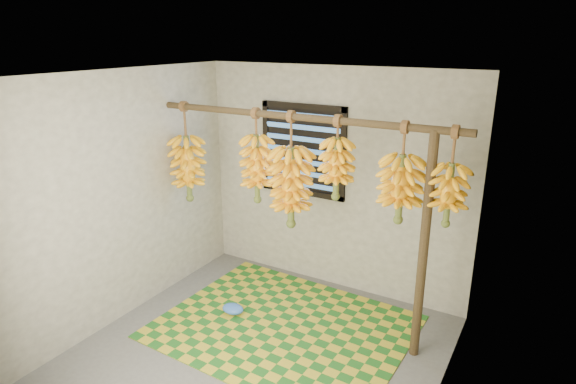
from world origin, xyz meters
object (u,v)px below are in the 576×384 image
Objects in this scene: plastic_bag at (233,309)px; banana_bunch_f at (449,195)px; support_post at (423,250)px; banana_bunch_b at (257,169)px; banana_bunch_e at (400,189)px; woven_mat at (283,326)px; banana_bunch_d at (336,169)px; banana_bunch_a at (188,168)px; banana_bunch_c at (291,187)px.

banana_bunch_f is at bearing 8.58° from plastic_bag.
banana_bunch_b is at bearing 180.00° from support_post.
plastic_bag is (-1.76, -0.29, -0.94)m from support_post.
banana_bunch_f is (0.38, 0.00, 0.01)m from banana_bunch_e.
banana_bunch_e reaches higher than plastic_bag.
woven_mat is 1.79m from banana_bunch_e.
banana_bunch_d is (0.96, 0.29, 1.53)m from plastic_bag.
plastic_bag is 0.27× the size of banana_bunch_e.
plastic_bag is at bearing -163.25° from banana_bunch_d.
banana_bunch_f is (0.15, 0.00, 0.50)m from support_post.
banana_bunch_a is (-0.73, 0.29, 1.30)m from plastic_bag.
banana_bunch_c is 1.03m from banana_bunch_e.
banana_bunch_c is at bearing -0.00° from banana_bunch_a.
banana_bunch_c is at bearing 180.00° from banana_bunch_e.
woven_mat is 0.56m from plastic_bag.
banana_bunch_a is (-2.49, 0.00, 0.36)m from support_post.
support_post is 1.30m from banana_bunch_c.
plastic_bag is at bearing -174.12° from woven_mat.
banana_bunch_d and banana_bunch_f have the same top height.
banana_bunch_e is (1.53, 0.29, 1.44)m from plastic_bag.
banana_bunch_e is at bearing 0.00° from banana_bunch_b.
banana_bunch_e is at bearing 13.36° from woven_mat.
banana_bunch_d is at bearing 180.00° from banana_bunch_e.
woven_mat is at bearing -170.32° from banana_bunch_f.
banana_bunch_b and banana_bunch_d have the same top height.
banana_bunch_d is at bearing 180.00° from banana_bunch_f.
banana_bunch_a and banana_bunch_d have the same top height.
banana_bunch_a reaches higher than support_post.
banana_bunch_b is at bearing 180.00° from banana_bunch_e.
banana_bunch_a is 1.15× the size of banana_bunch_b.
banana_bunch_d is at bearing 180.00° from support_post.
banana_bunch_b and banana_bunch_f have the same top height.
banana_bunch_f is (1.40, 0.00, 0.16)m from banana_bunch_c.
banana_bunch_d is 0.58m from banana_bunch_e.
banana_bunch_f is (1.35, 0.23, 1.50)m from woven_mat.
plastic_bag is 2.41m from banana_bunch_f.
banana_bunch_a is at bearing 180.00° from banana_bunch_f.
banana_bunch_f is at bearing 0.00° from banana_bunch_b.
banana_bunch_c is (0.37, 0.00, -0.13)m from banana_bunch_b.
banana_bunch_c is at bearing 0.00° from banana_bunch_b.
banana_bunch_e is 1.05× the size of banana_bunch_f.
banana_bunch_a is 1.23× the size of banana_bunch_e.
banana_bunch_c is at bearing 102.29° from woven_mat.
banana_bunch_e reaches higher than support_post.
banana_bunch_c is 0.51m from banana_bunch_d.
banana_bunch_e is at bearing 0.00° from banana_bunch_d.
banana_bunch_a and banana_bunch_f have the same top height.
banana_bunch_b is at bearing 180.00° from banana_bunch_c.
woven_mat is 1.36m from banana_bunch_c.
banana_bunch_e is (-0.23, 0.00, 0.49)m from support_post.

